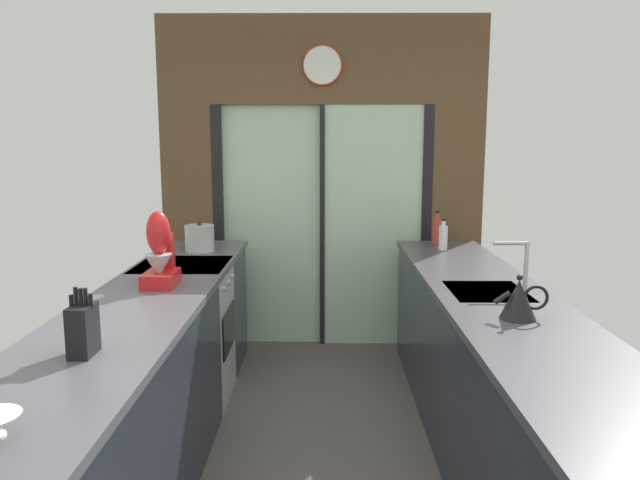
{
  "coord_description": "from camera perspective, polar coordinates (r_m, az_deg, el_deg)",
  "views": [
    {
      "loc": [
        0.01,
        -2.63,
        1.72
      ],
      "look_at": [
        -0.01,
        0.87,
        1.14
      ],
      "focal_mm": 34.26,
      "sensor_mm": 36.0,
      "label": 1
    }
  ],
  "objects": [
    {
      "name": "ground_plane",
      "position": [
        3.67,
        0.13,
        -18.8
      ],
      "size": [
        5.04,
        7.6,
        0.02
      ],
      "primitive_type": "cube",
      "color": "#4C4742"
    },
    {
      "name": "kettle",
      "position": [
        2.9,
        18.1,
        -5.3
      ],
      "size": [
        0.25,
        0.16,
        0.21
      ],
      "color": "black",
      "rests_on": "right_counter_run"
    },
    {
      "name": "right_counter_run",
      "position": [
        3.32,
        16.49,
        -13.33
      ],
      "size": [
        0.62,
        3.8,
        0.92
      ],
      "color": "#1E232D",
      "rests_on": "ground_plane"
    },
    {
      "name": "back_wall_unit",
      "position": [
        5.04,
        0.21,
        7.13
      ],
      "size": [
        2.64,
        0.12,
        2.7
      ],
      "color": "brown",
      "rests_on": "ground_plane"
    },
    {
      "name": "stock_pot",
      "position": [
        4.52,
        -11.18,
        0.19
      ],
      "size": [
        0.21,
        0.21,
        0.21
      ],
      "color": "#B7BABC",
      "rests_on": "left_counter_run"
    },
    {
      "name": "knife_block",
      "position": [
        2.47,
        -21.28,
        -7.77
      ],
      "size": [
        0.09,
        0.14,
        0.26
      ],
      "color": "black",
      "rests_on": "left_counter_run"
    },
    {
      "name": "soap_bottle_far",
      "position": [
        4.8,
        10.89,
        0.91
      ],
      "size": [
        0.07,
        0.07,
        0.26
      ],
      "color": "#B23D2D",
      "rests_on": "right_counter_run"
    },
    {
      "name": "stand_mixer",
      "position": [
        3.47,
        -14.72,
        -1.57
      ],
      "size": [
        0.17,
        0.27,
        0.42
      ],
      "color": "red",
      "rests_on": "left_counter_run"
    },
    {
      "name": "left_counter_run",
      "position": [
        3.17,
        -17.11,
        -14.39
      ],
      "size": [
        0.62,
        3.8,
        0.92
      ],
      "color": "#1E232D",
      "rests_on": "ground_plane"
    },
    {
      "name": "soap_bottle_near",
      "position": [
        4.57,
        11.42,
        0.29
      ],
      "size": [
        0.07,
        0.07,
        0.23
      ],
      "color": "silver",
      "rests_on": "right_counter_run"
    },
    {
      "name": "oven_range",
      "position": [
        4.19,
        -12.5,
        -8.46
      ],
      "size": [
        0.6,
        0.6,
        0.92
      ],
      "color": "#B7BABC",
      "rests_on": "ground_plane"
    },
    {
      "name": "sink_faucet",
      "position": [
        3.41,
        18.22,
        -1.61
      ],
      "size": [
        0.19,
        0.02,
        0.27
      ],
      "color": "#B7BABC",
      "rests_on": "right_counter_run"
    }
  ]
}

